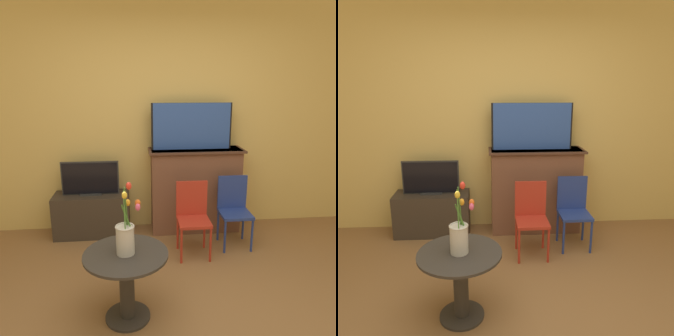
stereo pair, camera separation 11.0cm
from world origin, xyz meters
TOP-DOWN VIEW (x-y plane):
  - wall_back at (0.00, 2.13)m, footprint 8.00×0.06m
  - fireplace_mantel at (0.34, 1.93)m, footprint 1.10×0.38m
  - painting at (0.29, 1.94)m, footprint 0.92×0.03m
  - tv_stand at (-0.88, 1.90)m, footprint 0.86×0.36m
  - tv_monitor at (-0.88, 1.90)m, footprint 0.64×0.12m
  - chair_red at (0.21, 1.36)m, footprint 0.32×0.32m
  - chair_blue at (0.69, 1.51)m, footprint 0.32×0.32m
  - side_table at (-0.45, 0.42)m, footprint 0.62×0.62m
  - vase_tulips at (-0.44, 0.42)m, footprint 0.19×0.18m

SIDE VIEW (x-z plane):
  - tv_stand at x=-0.88m, z-range 0.00..0.49m
  - side_table at x=-0.45m, z-range 0.08..0.62m
  - chair_red at x=0.21m, z-range 0.06..0.81m
  - chair_blue at x=0.69m, z-range 0.06..0.81m
  - fireplace_mantel at x=0.34m, z-range 0.01..1.01m
  - tv_monitor at x=-0.88m, z-range 0.49..0.87m
  - vase_tulips at x=-0.44m, z-range 0.42..0.95m
  - painting at x=0.29m, z-range 1.00..1.52m
  - wall_back at x=0.00m, z-range 0.00..2.70m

